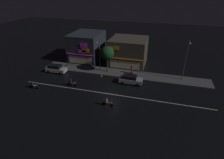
# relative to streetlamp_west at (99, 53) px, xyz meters

# --- Properties ---
(ground_plane) EXTENTS (140.00, 140.00, 0.00)m
(ground_plane) POSITION_rel_streetlamp_west_xyz_m (5.02, -8.60, -4.11)
(ground_plane) COLOR black
(lane_divider_stripe) EXTENTS (33.27, 0.16, 0.01)m
(lane_divider_stripe) POSITION_rel_streetlamp_west_xyz_m (5.02, -8.60, -4.10)
(lane_divider_stripe) COLOR beige
(lane_divider_stripe) RESTS_ON ground
(sidewalk_far) EXTENTS (35.02, 3.77, 0.14)m
(sidewalk_far) POSITION_rel_streetlamp_west_xyz_m (5.02, -0.02, -4.04)
(sidewalk_far) COLOR #4C4C4F
(sidewalk_far) RESTS_ON ground
(storefront_left_block) EXTENTS (7.00, 9.07, 6.49)m
(storefront_left_block) POSITION_rel_streetlamp_west_xyz_m (-5.48, 6.32, -0.87)
(storefront_left_block) COLOR #2D333D
(storefront_left_block) RESTS_ON ground
(storefront_center_block) EXTENTS (8.08, 8.05, 6.06)m
(storefront_center_block) POSITION_rel_streetlamp_west_xyz_m (5.02, 5.81, -1.08)
(storefront_center_block) COLOR #4C443A
(storefront_center_block) RESTS_ON ground
(streetlamp_west) EXTENTS (0.44, 1.64, 6.67)m
(streetlamp_west) POSITION_rel_streetlamp_west_xyz_m (0.00, 0.00, 0.00)
(streetlamp_west) COLOR #47494C
(streetlamp_west) RESTS_ON sidewalk_far
(streetlamp_mid) EXTENTS (0.44, 1.64, 7.80)m
(streetlamp_mid) POSITION_rel_streetlamp_west_xyz_m (16.95, 0.17, 0.59)
(streetlamp_mid) COLOR #47494C
(streetlamp_mid) RESTS_ON sidewalk_far
(pedestrian_on_sidewalk) EXTENTS (0.42, 0.42, 1.98)m
(pedestrian_on_sidewalk) POSITION_rel_streetlamp_west_xyz_m (6.98, 0.32, -3.06)
(pedestrian_on_sidewalk) COLOR brown
(pedestrian_on_sidewalk) RESTS_ON sidewalk_far
(street_tree) EXTENTS (2.84, 2.84, 5.58)m
(street_tree) POSITION_rel_streetlamp_west_xyz_m (1.77, -0.13, 0.18)
(street_tree) COLOR #473323
(street_tree) RESTS_ON sidewalk_far
(parked_car_near_kerb) EXTENTS (4.30, 1.98, 1.67)m
(parked_car_near_kerb) POSITION_rel_streetlamp_west_xyz_m (7.48, -3.85, -3.24)
(parked_car_near_kerb) COLOR #9EA0A5
(parked_car_near_kerb) RESTS_ON ground
(parked_car_trailing) EXTENTS (4.30, 1.98, 1.67)m
(parked_car_trailing) POSITION_rel_streetlamp_west_xyz_m (-8.70, -3.27, -3.24)
(parked_car_trailing) COLOR silver
(parked_car_trailing) RESTS_ON ground
(motorcycle_lead) EXTENTS (1.90, 0.60, 1.52)m
(motorcycle_lead) POSITION_rel_streetlamp_west_xyz_m (-8.98, -10.56, -3.47)
(motorcycle_lead) COLOR black
(motorcycle_lead) RESTS_ON ground
(motorcycle_following) EXTENTS (1.90, 0.60, 1.52)m
(motorcycle_following) POSITION_rel_streetlamp_west_xyz_m (-2.75, -7.87, -3.47)
(motorcycle_following) COLOR black
(motorcycle_following) RESTS_ON ground
(motorcycle_opposite_lane) EXTENTS (1.90, 0.60, 1.52)m
(motorcycle_opposite_lane) POSITION_rel_streetlamp_west_xyz_m (5.41, -12.11, -3.47)
(motorcycle_opposite_lane) COLOR black
(motorcycle_opposite_lane) RESTS_ON ground
(traffic_cone) EXTENTS (0.36, 0.36, 0.55)m
(traffic_cone) POSITION_rel_streetlamp_west_xyz_m (1.18, -2.55, -3.83)
(traffic_cone) COLOR orange
(traffic_cone) RESTS_ON ground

